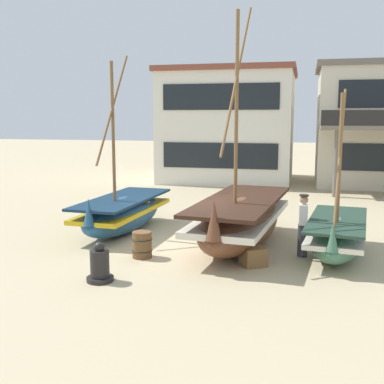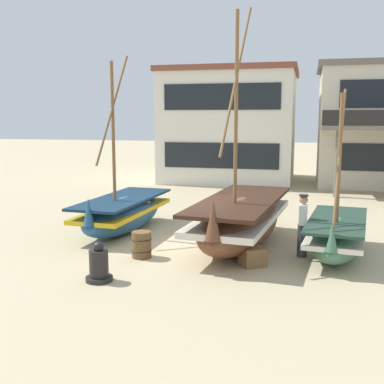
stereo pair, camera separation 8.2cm
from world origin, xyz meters
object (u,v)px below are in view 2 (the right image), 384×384
Objects in this scene: wooden_barrel at (142,245)px; fishing_boat_centre_large at (240,220)px; capstan_winch at (99,266)px; fishing_boat_far_right at (337,235)px; fisherman_by_hull at (303,226)px; cargo_crate at (253,256)px; fishing_boat_near_left at (123,213)px; harbor_building_main at (231,125)px.

fishing_boat_centre_large is at bearing 35.71° from wooden_barrel.
capstan_winch is at bearing -99.21° from wooden_barrel.
fisherman_by_hull is (-0.89, -0.25, 0.26)m from fishing_boat_far_right.
wooden_barrel is 1.24× the size of cargo_crate.
fishing_boat_far_right reaches higher than cargo_crate.
fishing_boat_far_right is 0.97m from fisherman_by_hull.
fishing_boat_near_left is 3.35× the size of fisherman_by_hull.
wooden_barrel is at bearing -144.29° from fishing_boat_centre_large.
capstan_winch is 1.31× the size of wooden_barrel.
harbor_building_main reaches higher than fishing_boat_near_left.
fishing_boat_near_left is 4.07m from fishing_boat_centre_large.
cargo_crate is 17.13m from harbor_building_main.
fishing_boat_near_left is 9.98× the size of cargo_crate.
fishing_boat_near_left is at bearing 167.28° from fishing_boat_centre_large.
cargo_crate is (4.52, -2.63, -0.39)m from fishing_boat_near_left.
fisherman_by_hull is at bearing 14.64° from wooden_barrel.
fishing_boat_centre_large is 0.89× the size of harbor_building_main.
fishing_boat_near_left is at bearing 169.05° from fishing_boat_far_right.
wooden_barrel is 16.80m from harbor_building_main.
harbor_building_main is at bearing 89.82° from capstan_winch.
fishing_boat_near_left is 1.27× the size of fishing_boat_far_right.
fishing_boat_far_right is at bearing 15.90° from fisherman_by_hull.
fishing_boat_centre_large is at bearing 53.68° from capstan_winch.
cargo_crate is at bearing -79.01° from harbor_building_main.
harbor_building_main reaches higher than wooden_barrel.
fishing_boat_near_left reaches higher than capstan_winch.
fishing_boat_centre_large is at bearing 107.86° from cargo_crate.
harbor_building_main is (-4.41, 15.46, 2.40)m from fisherman_by_hull.
cargo_crate is at bearing 30.95° from capstan_winch.
fishing_boat_far_right is at bearing 14.87° from wooden_barrel.
cargo_crate is (3.27, 1.96, -0.12)m from capstan_winch.
fishing_boat_far_right is 16.32m from harbor_building_main.
fishing_boat_centre_large is 2.98m from wooden_barrel.
harbor_building_main is at bearing 100.99° from cargo_crate.
cargo_crate is at bearing -147.16° from fishing_boat_far_right.
cargo_crate is (2.95, -0.01, -0.11)m from wooden_barrel.
fishing_boat_far_right is 4.86× the size of capstan_winch.
fishing_boat_near_left reaches higher than fisherman_by_hull.
harbor_building_main is (-3.22, 16.56, 3.00)m from cargo_crate.
fishing_boat_near_left reaches higher than cargo_crate.
fishing_boat_centre_large is at bearing -12.72° from fishing_boat_near_left.
fishing_boat_near_left is at bearing 149.86° from cargo_crate.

